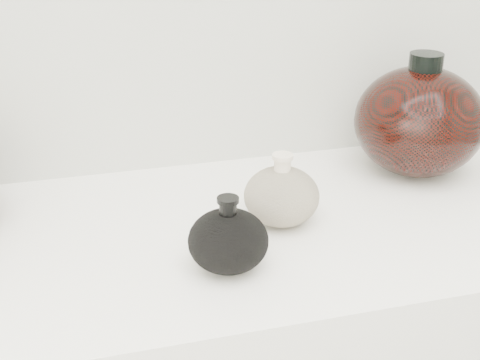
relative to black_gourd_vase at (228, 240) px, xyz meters
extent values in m
cube|color=white|center=(0.02, 0.11, -0.06)|extent=(1.20, 0.50, 0.03)
ellipsoid|color=black|center=(0.00, 0.00, 0.00)|extent=(0.14, 0.14, 0.08)
cylinder|color=black|center=(0.00, 0.00, 0.05)|extent=(0.03, 0.03, 0.02)
cylinder|color=black|center=(0.00, 0.00, 0.06)|extent=(0.04, 0.04, 0.01)
ellipsoid|color=#BCAE90|center=(0.11, 0.10, 0.00)|extent=(0.14, 0.14, 0.09)
cylinder|color=beige|center=(0.11, 0.10, 0.05)|extent=(0.03, 0.03, 0.03)
cylinder|color=beige|center=(0.11, 0.10, 0.07)|extent=(0.04, 0.04, 0.01)
ellipsoid|color=black|center=(0.40, 0.22, 0.05)|extent=(0.29, 0.29, 0.19)
cylinder|color=black|center=(0.40, 0.22, 0.15)|extent=(0.07, 0.07, 0.04)
camera|label=1|loc=(-0.19, -0.74, 0.44)|focal=50.00mm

